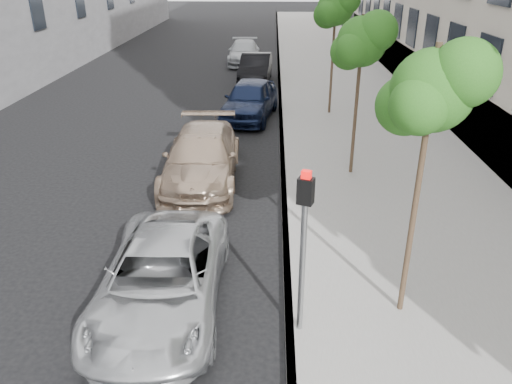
# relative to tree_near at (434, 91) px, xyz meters

# --- Properties ---
(ground) EXTENTS (160.00, 160.00, 0.00)m
(ground) POSITION_rel_tree_near_xyz_m (-3.23, -1.50, -4.13)
(ground) COLOR black
(ground) RESTS_ON ground
(sidewalk) EXTENTS (6.40, 72.00, 0.14)m
(sidewalk) POSITION_rel_tree_near_xyz_m (1.07, 22.50, -4.06)
(sidewalk) COLOR gray
(sidewalk) RESTS_ON ground
(curb) EXTENTS (0.15, 72.00, 0.14)m
(curb) POSITION_rel_tree_near_xyz_m (-2.05, 22.50, -4.06)
(curb) COLOR #9E9B93
(curb) RESTS_ON ground
(tree_near) EXTENTS (1.63, 1.43, 4.80)m
(tree_near) POSITION_rel_tree_near_xyz_m (0.00, 0.00, 0.00)
(tree_near) COLOR #38281C
(tree_near) RESTS_ON sidewalk
(tree_mid) EXTENTS (1.70, 1.50, 4.62)m
(tree_mid) POSITION_rel_tree_near_xyz_m (0.00, 6.50, -0.21)
(tree_mid) COLOR #38281C
(tree_mid) RESTS_ON sidewalk
(tree_far) EXTENTS (1.74, 1.54, 5.00)m
(tree_far) POSITION_rel_tree_near_xyz_m (0.00, 13.00, 0.15)
(tree_far) COLOR #38281C
(tree_far) RESTS_ON sidewalk
(signal_pole) EXTENTS (0.29, 0.25, 2.93)m
(signal_pole) POSITION_rel_tree_near_xyz_m (-1.88, -0.60, -2.15)
(signal_pole) COLOR #939699
(signal_pole) RESTS_ON sidewalk
(minivan) EXTENTS (2.24, 4.73, 1.31)m
(minivan) POSITION_rel_tree_near_xyz_m (-4.37, 0.05, -3.48)
(minivan) COLOR #B8BABD
(minivan) RESTS_ON ground
(suv) EXTENTS (2.21, 5.14, 1.48)m
(suv) POSITION_rel_tree_near_xyz_m (-4.43, 5.99, -3.40)
(suv) COLOR tan
(suv) RESTS_ON ground
(sedan_blue) EXTENTS (2.54, 4.79, 1.55)m
(sedan_blue) POSITION_rel_tree_near_xyz_m (-3.33, 12.53, -3.36)
(sedan_blue) COLOR #0F1834
(sedan_blue) RESTS_ON ground
(sedan_black) EXTENTS (1.76, 4.47, 1.45)m
(sedan_black) POSITION_rel_tree_near_xyz_m (-3.33, 19.31, -3.41)
(sedan_black) COLOR black
(sedan_black) RESTS_ON ground
(sedan_rear) EXTENTS (2.07, 4.81, 1.38)m
(sedan_rear) POSITION_rel_tree_near_xyz_m (-4.23, 24.49, -3.44)
(sedan_rear) COLOR #989B9F
(sedan_rear) RESTS_ON ground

